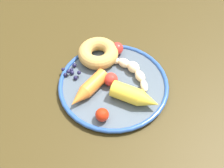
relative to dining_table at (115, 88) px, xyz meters
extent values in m
cube|color=#392D12|center=(0.00, 0.00, 0.06)|extent=(1.30, 0.96, 0.03)
cube|color=#342719|center=(-0.59, -0.42, -0.31)|extent=(0.05, 0.05, 0.70)
cube|color=#342719|center=(-0.59, 0.42, -0.31)|extent=(0.05, 0.05, 0.70)
cylinder|color=#475460|center=(0.05, 0.00, 0.08)|extent=(0.28, 0.28, 0.01)
torus|color=#274C95|center=(0.05, 0.00, 0.08)|extent=(0.30, 0.30, 0.01)
ellipsoid|color=beige|center=(0.06, 0.08, 0.09)|extent=(0.04, 0.03, 0.02)
ellipsoid|color=beige|center=(0.03, 0.07, 0.10)|extent=(0.05, 0.04, 0.02)
ellipsoid|color=beige|center=(0.00, 0.05, 0.10)|extent=(0.05, 0.05, 0.03)
ellipsoid|color=beige|center=(-0.02, 0.02, 0.10)|extent=(0.04, 0.05, 0.02)
ellipsoid|color=beige|center=(-0.03, -0.01, 0.09)|extent=(0.03, 0.04, 0.02)
cylinder|color=orange|center=(0.07, -0.05, 0.10)|extent=(0.08, 0.07, 0.04)
cone|color=orange|center=(0.12, -0.08, 0.10)|extent=(0.06, 0.06, 0.04)
cylinder|color=yellow|center=(0.09, 0.04, 0.11)|extent=(0.07, 0.08, 0.04)
cone|color=yellow|center=(0.11, 0.09, 0.11)|extent=(0.06, 0.06, 0.04)
torus|color=tan|center=(-0.04, -0.05, 0.10)|extent=(0.16, 0.16, 0.04)
sphere|color=#191638|center=(0.03, -0.12, 0.09)|extent=(0.01, 0.01, 0.01)
sphere|color=#191638|center=(0.04, -0.13, 0.09)|extent=(0.01, 0.01, 0.01)
sphere|color=#191638|center=(0.02, -0.12, 0.09)|extent=(0.01, 0.01, 0.01)
sphere|color=#191638|center=(0.04, -0.10, 0.09)|extent=(0.01, 0.01, 0.01)
sphere|color=#191638|center=(0.00, -0.11, 0.09)|extent=(0.01, 0.01, 0.01)
sphere|color=#191638|center=(0.02, -0.14, 0.09)|extent=(0.01, 0.01, 0.01)
sphere|color=#191638|center=(0.03, -0.10, 0.10)|extent=(0.01, 0.01, 0.01)
sphere|color=#191638|center=(0.03, -0.12, 0.10)|extent=(0.01, 0.01, 0.01)
sphere|color=red|center=(0.05, -0.01, 0.10)|extent=(0.04, 0.04, 0.04)
sphere|color=red|center=(0.16, -0.02, 0.10)|extent=(0.03, 0.03, 0.03)
sphere|color=red|center=(-0.06, 0.00, 0.10)|extent=(0.04, 0.04, 0.04)
camera|label=1|loc=(0.53, 0.04, 0.70)|focal=46.93mm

